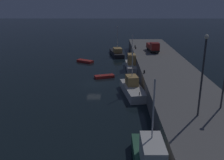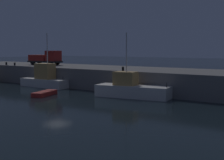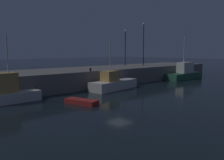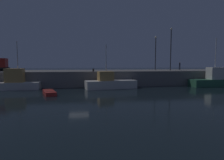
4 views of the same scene
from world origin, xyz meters
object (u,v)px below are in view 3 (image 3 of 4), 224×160
lamp_post_east (143,41)px  lamp_post_west (125,45)px  fishing_trawler_red (113,83)px  fishing_boat_white (4,93)px  bollard_east (90,70)px  fishing_boat_blue (184,73)px  dockworker (143,60)px  dinghy_orange_near (81,102)px

lamp_post_east → lamp_post_west: bearing=121.2°
fishing_trawler_red → lamp_post_west: size_ratio=1.18×
fishing_trawler_red → lamp_post_east: bearing=24.0°
fishing_boat_white → bollard_east: (12.70, 1.29, 1.88)m
fishing_trawler_red → fishing_boat_white: size_ratio=1.11×
lamp_post_east → bollard_east: lamp_post_east is taller
fishing_boat_blue → lamp_post_west: size_ratio=1.23×
dockworker → bollard_east: bearing=-160.2°
fishing_boat_blue → lamp_post_east: 10.79m
lamp_post_west → dockworker: bearing=0.3°
dinghy_orange_near → lamp_post_west: size_ratio=0.54×
lamp_post_west → bollard_east: (-14.25, -7.23, -4.14)m
lamp_post_west → dockworker: size_ratio=4.21×
fishing_boat_blue → dockworker: 9.85m
fishing_boat_blue → dinghy_orange_near: size_ratio=2.27×
fishing_boat_white → lamp_post_east: bearing=10.2°
fishing_trawler_red → dockworker: 20.03m
fishing_boat_white → dockworker: 34.03m
fishing_boat_white → lamp_post_west: (26.95, 8.52, 6.03)m
dinghy_orange_near → dockworker: 30.28m
fishing_trawler_red → bollard_east: (-2.67, 2.12, 2.09)m
fishing_boat_blue → lamp_post_east: size_ratio=1.05×
fishing_boat_blue → bollard_east: fishing_boat_blue is taller
dockworker → bollard_east: size_ratio=3.40×
fishing_trawler_red → lamp_post_west: 16.14m
lamp_post_west → bollard_east: size_ratio=14.33×
fishing_boat_blue → fishing_boat_white: 35.12m
dockworker → lamp_post_west: bearing=-179.7°
dockworker → bollard_east: 21.42m
lamp_post_west → lamp_post_east: lamp_post_east is taller
fishing_boat_blue → fishing_boat_white: bearing=178.9°
lamp_post_east → bollard_east: bearing=-166.4°
lamp_post_west → bollard_east: 16.51m
dinghy_orange_near → fishing_boat_blue: bearing=10.0°
fishing_trawler_red → dockworker: size_ratio=4.97×
fishing_trawler_red → fishing_boat_white: fishing_boat_white is taller
fishing_boat_blue → bollard_east: 22.58m
fishing_boat_white → dinghy_orange_near: fishing_boat_white is taller
lamp_post_west → lamp_post_east: size_ratio=0.85×
dinghy_orange_near → dockworker: bearing=28.4°
dinghy_orange_near → lamp_post_east: lamp_post_east is taller
fishing_boat_white → bollard_east: 12.90m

